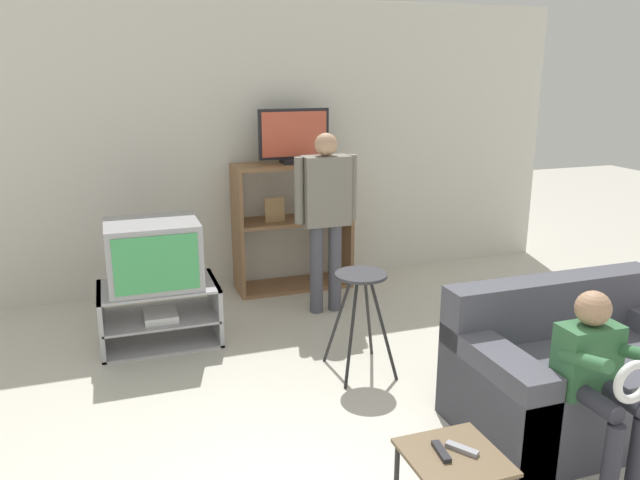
# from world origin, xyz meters

# --- Properties ---
(wall_back) EXTENTS (6.40, 0.06, 2.60)m
(wall_back) POSITION_xyz_m (0.00, 4.13, 1.30)
(wall_back) COLOR silver
(wall_back) RESTS_ON ground_plane
(tv_stand) EXTENTS (0.86, 0.56, 0.45)m
(tv_stand) POSITION_xyz_m (-0.90, 3.00, 0.22)
(tv_stand) COLOR #A8A8AD
(tv_stand) RESTS_ON ground_plane
(television_main) EXTENTS (0.66, 0.55, 0.49)m
(television_main) POSITION_xyz_m (-0.91, 3.01, 0.69)
(television_main) COLOR #9E9EA3
(television_main) RESTS_ON tv_stand
(media_shelf) EXTENTS (1.06, 0.41, 1.17)m
(media_shelf) POSITION_xyz_m (0.40, 3.85, 0.60)
(media_shelf) COLOR #8E6642
(media_shelf) RESTS_ON ground_plane
(television_flat) EXTENTS (0.65, 0.20, 0.48)m
(television_flat) POSITION_xyz_m (0.42, 3.86, 1.40)
(television_flat) COLOR black
(television_flat) RESTS_ON media_shelf
(folding_stool) EXTENTS (0.39, 0.43, 0.70)m
(folding_stool) POSITION_xyz_m (0.34, 2.08, 0.56)
(folding_stool) COLOR black
(folding_stool) RESTS_ON ground_plane
(snack_table) EXTENTS (0.40, 0.40, 0.41)m
(snack_table) POSITION_xyz_m (0.11, 0.50, 0.35)
(snack_table) COLOR brown
(snack_table) RESTS_ON ground_plane
(remote_control_black) EXTENTS (0.05, 0.15, 0.02)m
(remote_control_black) POSITION_xyz_m (0.07, 0.53, 0.42)
(remote_control_black) COLOR #232328
(remote_control_black) RESTS_ON snack_table
(remote_control_white) EXTENTS (0.11, 0.14, 0.02)m
(remote_control_white) POSITION_xyz_m (0.16, 0.51, 0.42)
(remote_control_white) COLOR gray
(remote_control_white) RESTS_ON snack_table
(couch) EXTENTS (1.41, 0.82, 0.80)m
(couch) POSITION_xyz_m (1.28, 1.08, 0.29)
(couch) COLOR #4C4C56
(couch) RESTS_ON ground_plane
(person_standing_adult) EXTENTS (0.53, 0.20, 1.50)m
(person_standing_adult) POSITION_xyz_m (0.48, 3.19, 0.91)
(person_standing_adult) COLOR #4C4C56
(person_standing_adult) RESTS_ON ground_plane
(person_seated_child) EXTENTS (0.33, 0.43, 0.98)m
(person_seated_child) POSITION_xyz_m (0.95, 0.60, 0.59)
(person_seated_child) COLOR #2D2D38
(person_seated_child) RESTS_ON ground_plane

